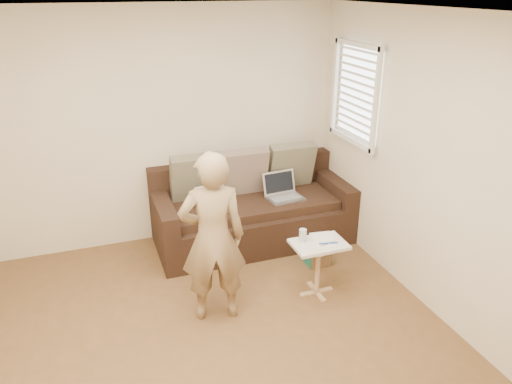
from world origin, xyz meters
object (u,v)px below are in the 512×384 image
person (213,238)px  striped_box (316,256)px  drinking_glass (303,235)px  laptop_silver (285,199)px  side_table (318,268)px  laptop_white (216,210)px  sofa (253,207)px

person → striped_box: size_ratio=6.06×
drinking_glass → striped_box: (0.38, 0.42, -0.53)m
laptop_silver → person: (-1.14, -1.09, 0.26)m
side_table → person: bearing=179.5°
laptop_silver → drinking_glass: size_ratio=3.31×
side_table → drinking_glass: bearing=146.0°
side_table → laptop_white: bearing=122.9°
person → striped_box: (1.26, 0.50, -0.70)m
person → drinking_glass: bearing=-166.3°
laptop_silver → laptop_white: laptop_silver is taller
side_table → drinking_glass: size_ratio=4.58×
striped_box → side_table: bearing=-115.9°
person → side_table: person is taller
laptop_white → side_table: laptop_white is taller
laptop_white → striped_box: bearing=-41.9°
sofa → striped_box: 0.91m
sofa → side_table: (0.23, -1.20, -0.15)m
sofa → side_table: size_ratio=4.00×
laptop_silver → side_table: bearing=-101.9°
striped_box → laptop_silver: bearing=101.6°
laptop_white → laptop_silver: bearing=-9.3°
striped_box → sofa: bearing=124.4°
sofa → person: 1.47m
laptop_silver → side_table: size_ratio=0.72×
person → sofa: bearing=-114.7°
sofa → laptop_white: sofa is taller
side_table → striped_box: side_table is taller
laptop_white → striped_box: laptop_white is taller
sofa → laptop_white: size_ratio=6.42×
person → striped_box: bearing=-149.7°
side_table → drinking_glass: drinking_glass is taller
drinking_glass → person: bearing=-175.0°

